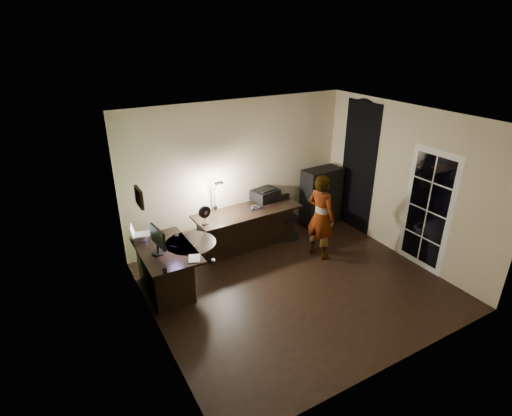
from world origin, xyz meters
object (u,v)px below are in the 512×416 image
desk_right (248,229)px  person (321,217)px  monitor (157,244)px  desk_left (168,270)px  cabinet (321,197)px  office_chair (288,218)px

desk_right → person: bearing=-45.1°
monitor → person: size_ratio=0.29×
desk_left → desk_right: (1.75, 0.60, 0.00)m
desk_right → person: size_ratio=1.29×
desk_right → monitor: 2.07m
desk_right → cabinet: cabinet is taller
office_chair → monitor: bearing=-175.1°
monitor → person: (2.87, -0.25, -0.12)m
office_chair → person: person is taller
cabinet → monitor: size_ratio=2.68×
desk_left → desk_right: bearing=18.7°
office_chair → person: size_ratio=0.53×
cabinet → desk_right: bearing=-178.3°
monitor → desk_right: bearing=12.1°
desk_right → person: person is taller
monitor → office_chair: bearing=5.4°
cabinet → desk_left: bearing=-170.7°
desk_left → person: 2.78m
desk_left → cabinet: cabinet is taller
person → monitor: bearing=72.6°
monitor → desk_left: bearing=20.3°
desk_right → cabinet: (1.80, 0.12, 0.23)m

